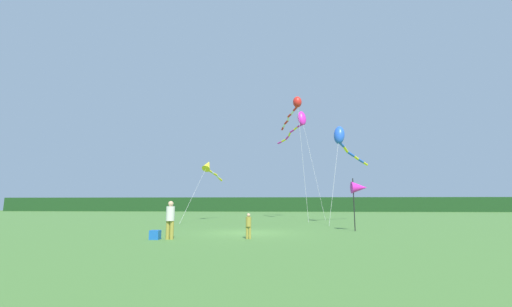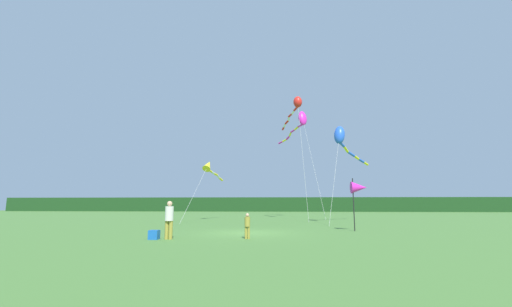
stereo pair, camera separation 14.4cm
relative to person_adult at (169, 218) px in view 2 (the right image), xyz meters
The scene contains 10 objects.
ground_plane 4.71m from the person_adult, 46.63° to the left, with size 120.00×120.00×0.00m, color #477533.
distant_treeline 48.46m from the person_adult, 86.25° to the left, with size 108.00×2.55×2.70m, color #193D19.
person_adult is the anchor object (origin of this frame).
person_child 3.53m from the person_adult, ahead, with size 0.25×0.25×1.14m.
cooler_box 0.97m from the person_adult, behind, with size 0.42×0.38×0.41m, color #1959B2.
banner_flag_pole 10.89m from the person_adult, 27.45° to the left, with size 0.90×0.70×3.05m.
kite_magenta 24.71m from the person_adult, 71.25° to the left, with size 4.56×9.30×11.99m.
kite_blue 16.47m from the person_adult, 49.39° to the left, with size 4.88×7.35×7.83m.
kite_red 20.48m from the person_adult, 68.30° to the left, with size 2.14×8.05×12.01m.
kite_yellow 16.08m from the person_adult, 96.52° to the left, with size 1.85×8.34×5.79m.
Camera 2 is at (1.89, -17.59, 1.59)m, focal length 22.40 mm.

